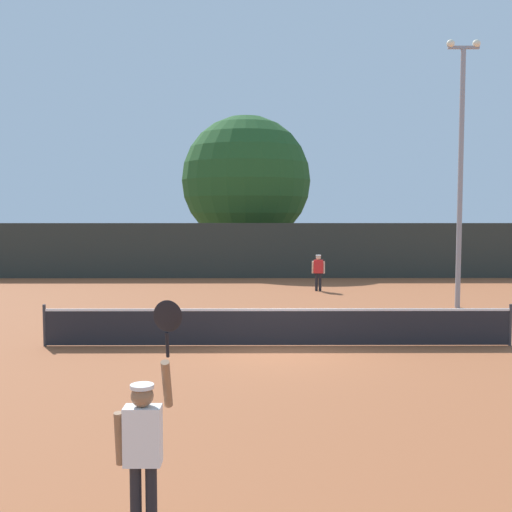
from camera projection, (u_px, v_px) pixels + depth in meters
The scene contains 11 objects.
ground_plane at pixel (278, 346), 15.52m from camera, with size 120.00×120.00×0.00m, color #9E5633.
tennis_net at pixel (278, 326), 15.49m from camera, with size 11.97×0.08×1.07m.
perimeter_fence at pixel (265, 251), 31.54m from camera, with size 36.72×0.12×2.86m, color #2D332D.
player_serving at pixel (144, 438), 6.22m from camera, with size 0.67×0.39×2.50m.
player_receiving at pixel (318, 269), 26.35m from camera, with size 0.57×0.23×1.57m.
tennis_ball at pixel (188, 327), 17.92m from camera, with size 0.07×0.07×0.07m, color #CCE033.
light_pole at pixel (461, 159), 21.41m from camera, with size 1.18×0.28×9.41m.
large_tree at pixel (246, 181), 37.06m from camera, with size 7.85×7.85×9.29m.
parked_car_near at pixel (209, 254), 38.50m from camera, with size 2.06×4.27×1.69m.
parked_car_mid at pixel (366, 254), 38.37m from camera, with size 2.33×4.38×1.69m.
parked_car_far at pixel (428, 255), 37.99m from camera, with size 2.25×4.35×1.69m.
Camera 1 is at (-0.64, -15.32, 3.40)m, focal length 42.65 mm.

